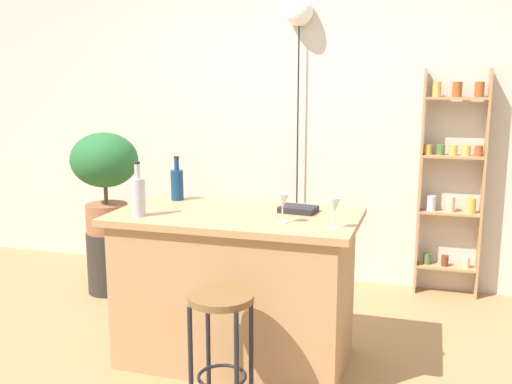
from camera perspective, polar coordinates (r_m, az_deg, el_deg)
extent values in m
plane|color=#A37A4C|center=(3.52, -3.51, -17.63)|extent=(12.00, 12.00, 0.00)
cube|color=beige|center=(4.97, 4.11, 7.69)|extent=(6.40, 0.10, 2.80)
cube|color=tan|center=(3.60, -1.93, -9.39)|extent=(1.31, 0.71, 0.86)
cube|color=tan|center=(3.47, -1.98, -2.38)|extent=(1.43, 0.77, 0.04)
cylinder|color=black|center=(3.03, -6.28, -16.25)|extent=(0.02, 0.02, 0.61)
cylinder|color=black|center=(2.95, -1.87, -16.94)|extent=(0.02, 0.02, 0.61)
cylinder|color=black|center=(3.22, -4.60, -14.45)|extent=(0.02, 0.02, 0.61)
cylinder|color=black|center=(3.15, -0.47, -15.02)|extent=(0.02, 0.02, 0.61)
torus|color=black|center=(3.13, -3.29, -17.24)|extent=(0.25, 0.25, 0.02)
cylinder|color=brown|center=(2.95, -3.38, -10.09)|extent=(0.33, 0.33, 0.03)
cube|color=tan|center=(4.77, 15.44, 0.80)|extent=(0.02, 0.14, 1.75)
cube|color=tan|center=(4.79, 20.93, 0.50)|extent=(0.02, 0.14, 1.75)
cube|color=tan|center=(4.93, 17.73, -6.85)|extent=(0.44, 0.14, 0.02)
cylinder|color=#4C7033|center=(4.92, 16.08, -6.16)|extent=(0.06, 0.06, 0.09)
cylinder|color=brown|center=(4.91, 17.65, -6.29)|extent=(0.06, 0.06, 0.09)
cylinder|color=beige|center=(4.91, 19.50, -6.40)|extent=(0.06, 0.06, 0.09)
cube|color=tan|center=(4.82, 18.04, -1.90)|extent=(0.44, 0.14, 0.02)
cylinder|color=silver|center=(4.79, 16.45, -1.04)|extent=(0.07, 0.07, 0.12)
cylinder|color=beige|center=(4.80, 18.14, -1.12)|extent=(0.07, 0.07, 0.12)
cylinder|color=gold|center=(4.80, 19.93, -1.24)|extent=(0.07, 0.07, 0.12)
cube|color=tan|center=(4.74, 18.35, 3.25)|extent=(0.44, 0.14, 0.02)
cylinder|color=gold|center=(4.72, 16.14, 3.95)|extent=(0.06, 0.06, 0.08)
cylinder|color=#4C7033|center=(4.74, 17.29, 3.90)|extent=(0.06, 0.06, 0.08)
cylinder|color=gold|center=(4.74, 18.40, 3.84)|extent=(0.06, 0.06, 0.08)
cylinder|color=gold|center=(4.75, 19.52, 3.78)|extent=(0.06, 0.06, 0.08)
cylinder|color=#994C23|center=(4.74, 20.57, 3.71)|extent=(0.06, 0.06, 0.08)
cube|color=tan|center=(4.71, 18.67, 8.51)|extent=(0.44, 0.14, 0.02)
cylinder|color=gold|center=(4.70, 16.90, 9.41)|extent=(0.07, 0.07, 0.11)
cylinder|color=#994C23|center=(4.70, 18.73, 9.30)|extent=(0.07, 0.07, 0.11)
cylinder|color=#994C23|center=(4.71, 20.63, 9.18)|extent=(0.07, 0.07, 0.11)
cylinder|color=#2D2823|center=(4.88, -13.90, -6.51)|extent=(0.34, 0.34, 0.49)
cylinder|color=#935B3D|center=(4.79, -14.09, -2.44)|extent=(0.32, 0.32, 0.23)
cylinder|color=brown|center=(4.75, -14.20, -0.17)|extent=(0.03, 0.03, 0.16)
ellipsoid|color=#23602D|center=(4.71, -14.35, 3.00)|extent=(0.53, 0.47, 0.42)
cylinder|color=navy|center=(3.85, -7.57, 0.67)|extent=(0.08, 0.08, 0.20)
cylinder|color=navy|center=(3.83, -7.62, 2.67)|extent=(0.03, 0.03, 0.08)
cylinder|color=black|center=(3.82, -7.64, 3.32)|extent=(0.03, 0.03, 0.01)
cylinder|color=#B2B2B7|center=(3.44, -11.22, -0.50)|extent=(0.08, 0.08, 0.22)
cylinder|color=#B2B2B7|center=(3.41, -11.32, 1.98)|extent=(0.03, 0.03, 0.08)
cylinder|color=black|center=(3.40, -11.35, 2.78)|extent=(0.03, 0.03, 0.01)
cylinder|color=silver|center=(3.15, 7.43, -3.44)|extent=(0.06, 0.06, 0.00)
cylinder|color=silver|center=(3.14, 7.45, -2.74)|extent=(0.01, 0.01, 0.07)
cone|color=silver|center=(3.12, 7.49, -1.31)|extent=(0.07, 0.07, 0.08)
cylinder|color=silver|center=(3.24, 2.55, -2.94)|extent=(0.06, 0.06, 0.00)
cylinder|color=silver|center=(3.23, 2.55, -2.26)|extent=(0.01, 0.01, 0.07)
cone|color=silver|center=(3.21, 2.56, -0.87)|extent=(0.07, 0.07, 0.08)
cube|color=black|center=(3.49, 4.08, -1.66)|extent=(0.23, 0.17, 0.03)
cylinder|color=black|center=(4.89, 3.99, 4.02)|extent=(0.01, 0.01, 2.19)
sphere|color=white|center=(4.88, 4.17, 16.86)|extent=(0.22, 0.22, 0.22)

